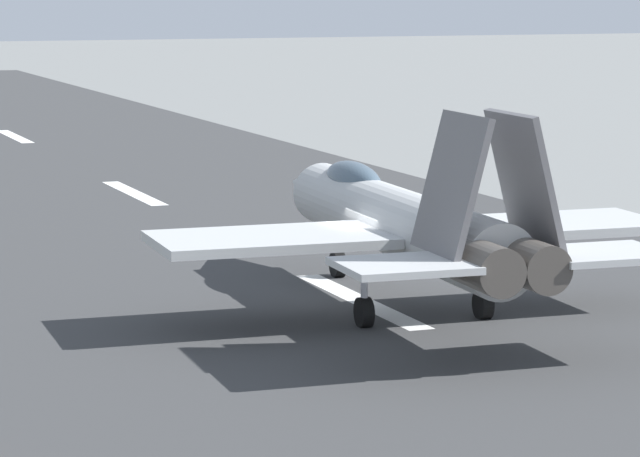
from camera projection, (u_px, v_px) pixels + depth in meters
ground_plane at (373, 307)px, 42.38m from camera, size 400.00×400.00×0.00m
runway_strip at (373, 307)px, 42.36m from camera, size 240.00×26.00×0.02m
fighter_jet at (400, 220)px, 41.66m from camera, size 17.30×13.45×5.56m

